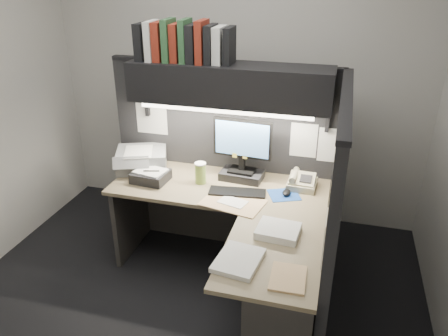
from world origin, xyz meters
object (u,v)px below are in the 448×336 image
at_px(keyboard, 237,192).
at_px(telephone, 302,182).
at_px(coffee_cup, 200,173).
at_px(notebook_stack, 151,176).
at_px(monitor, 242,156).
at_px(overhead_shelf, 229,84).
at_px(printer, 142,159).
at_px(desk, 243,265).

height_order(keyboard, telephone, telephone).
height_order(coffee_cup, notebook_stack, coffee_cup).
bearing_deg(notebook_stack, telephone, 9.99).
distance_m(monitor, telephone, 0.51).
distance_m(overhead_shelf, telephone, 0.95).
xyz_separation_m(coffee_cup, printer, (-0.57, 0.13, 0.00)).
bearing_deg(telephone, coffee_cup, -167.86).
height_order(keyboard, notebook_stack, notebook_stack).
height_order(desk, printer, printer).
height_order(desk, telephone, telephone).
xyz_separation_m(overhead_shelf, notebook_stack, (-0.58, -0.25, -0.73)).
bearing_deg(coffee_cup, monitor, 26.84).
distance_m(monitor, printer, 0.88).
distance_m(keyboard, printer, 0.93).
distance_m(desk, monitor, 0.89).
distance_m(keyboard, coffee_cup, 0.35).
bearing_deg(printer, desk, -55.06).
xyz_separation_m(telephone, coffee_cup, (-0.79, -0.13, 0.04)).
xyz_separation_m(monitor, telephone, (0.49, -0.02, -0.16)).
relative_size(monitor, notebook_stack, 1.87).
distance_m(desk, telephone, 0.84).
bearing_deg(telephone, notebook_stack, -167.50).
distance_m(overhead_shelf, printer, 1.02).
relative_size(desk, printer, 4.14).
height_order(printer, notebook_stack, printer).
height_order(keyboard, printer, printer).
height_order(desk, overhead_shelf, overhead_shelf).
bearing_deg(coffee_cup, overhead_shelf, 43.95).
height_order(overhead_shelf, telephone, overhead_shelf).
height_order(overhead_shelf, notebook_stack, overhead_shelf).
bearing_deg(overhead_shelf, telephone, -4.26).
xyz_separation_m(desk, monitor, (-0.18, 0.73, 0.49)).
xyz_separation_m(printer, notebook_stack, (0.17, -0.21, -0.04)).
bearing_deg(telephone, overhead_shelf, 178.26).
bearing_deg(printer, notebook_stack, -71.64).
bearing_deg(monitor, telephone, 1.93).
height_order(telephone, notebook_stack, telephone).
xyz_separation_m(overhead_shelf, telephone, (0.60, -0.04, -0.73)).
bearing_deg(keyboard, monitor, 88.40).
height_order(coffee_cup, printer, printer).
relative_size(desk, overhead_shelf, 1.10).
height_order(desk, keyboard, keyboard).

